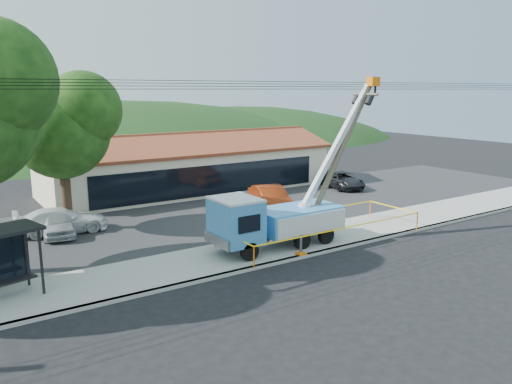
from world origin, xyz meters
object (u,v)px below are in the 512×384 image
object	(u,v)px
leaning_pole	(340,152)
car_red	(270,213)
utility_truck	(275,218)
car_silver	(59,237)
car_white	(63,234)
car_dark	(342,189)

from	to	relation	value
leaning_pole	car_red	distance (m)	7.96
utility_truck	car_silver	xyz separation A→B (m)	(-8.55, 8.40, -1.65)
car_silver	car_white	xyz separation A→B (m)	(0.27, 0.32, 0.00)
car_white	car_silver	bearing A→B (deg)	145.79
car_silver	car_red	distance (m)	12.98
leaning_pole	car_silver	distance (m)	16.01
utility_truck	leaning_pole	distance (m)	5.20
leaning_pole	car_white	distance (m)	15.97
utility_truck	car_silver	world-z (taller)	utility_truck
leaning_pole	car_dark	bearing A→B (deg)	45.85
car_red	car_dark	xyz separation A→B (m)	(9.34, 3.23, 0.00)
car_red	utility_truck	bearing A→B (deg)	-107.12
utility_truck	car_red	xyz separation A→B (m)	(4.27, 6.39, -1.65)
leaning_pole	car_silver	world-z (taller)	leaning_pole
car_silver	leaning_pole	bearing A→B (deg)	-24.80
car_silver	car_red	world-z (taller)	car_red
car_red	leaning_pole	bearing A→B (deg)	-73.77
leaning_pole	car_dark	world-z (taller)	leaning_pole
leaning_pole	car_red	world-z (taller)	leaning_pole
leaning_pole	car_silver	xyz separation A→B (m)	(-12.78, 8.45, -4.67)
car_white	car_dark	bearing A→B (deg)	-81.33
car_white	utility_truck	bearing A→B (deg)	-130.15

